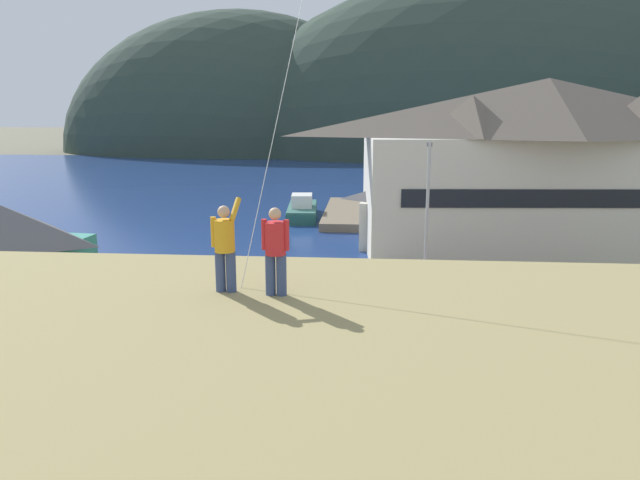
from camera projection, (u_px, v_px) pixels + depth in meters
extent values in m
plane|color=#66604C|center=(324.00, 385.00, 20.50)|extent=(600.00, 600.00, 0.00)
cube|color=slate|center=(332.00, 331.00, 25.35)|extent=(40.00, 20.00, 0.10)
cube|color=navy|center=(358.00, 181.00, 78.89)|extent=(360.00, 84.00, 0.03)
ellipsoid|color=#2D3D33|center=(239.00, 150.00, 140.08)|extent=(81.90, 53.75, 62.81)
ellipsoid|color=#2D3D33|center=(507.00, 153.00, 131.30)|extent=(127.92, 67.50, 77.40)
cube|color=beige|center=(541.00, 195.00, 39.04)|extent=(23.41, 9.77, 7.65)
cube|color=black|center=(566.00, 199.00, 34.94)|extent=(19.40, 1.49, 1.10)
pyramid|color=#60564C|center=(548.00, 108.00, 37.82)|extent=(24.83, 10.68, 3.66)
pyramid|color=#60564C|center=(472.00, 116.00, 36.59)|extent=(4.79, 4.79, 2.56)
pyramid|color=#60564C|center=(639.00, 116.00, 36.50)|extent=(4.79, 4.79, 2.56)
cube|color=#338475|center=(3.00, 283.00, 26.27)|extent=(6.79, 5.67, 3.64)
cube|color=beige|center=(404.00, 224.00, 40.88)|extent=(6.19, 4.42, 3.28)
pyramid|color=#47474C|center=(405.00, 190.00, 40.38)|extent=(6.69, 4.85, 1.41)
cube|color=black|center=(404.00, 237.00, 39.02)|extent=(1.10, 0.14, 2.30)
cube|color=#70604C|center=(343.00, 213.00, 52.73)|extent=(3.20, 14.25, 0.70)
cube|color=#23564C|center=(302.00, 213.00, 52.34)|extent=(3.11, 8.01, 0.90)
cube|color=#33665B|center=(302.00, 207.00, 52.23)|extent=(3.01, 7.77, 0.16)
cube|color=silver|center=(302.00, 201.00, 51.52)|extent=(1.93, 2.48, 1.10)
cube|color=silver|center=(380.00, 209.00, 54.27)|extent=(2.50, 6.11, 0.90)
cube|color=white|center=(380.00, 203.00, 54.16)|extent=(2.43, 5.92, 0.16)
cube|color=silver|center=(381.00, 197.00, 53.59)|extent=(1.51, 1.91, 1.10)
cylinder|color=black|center=(631.00, 360.00, 21.53)|extent=(0.64, 0.22, 0.64)
cube|color=red|center=(521.00, 302.00, 26.76)|extent=(4.31, 2.08, 0.80)
cube|color=#B11A15|center=(526.00, 287.00, 26.59)|extent=(2.21, 1.74, 0.70)
cube|color=black|center=(526.00, 287.00, 26.60)|extent=(2.25, 1.78, 0.32)
cylinder|color=black|center=(485.00, 304.00, 27.76)|extent=(0.65, 0.26, 0.64)
cylinder|color=black|center=(496.00, 318.00, 25.96)|extent=(0.65, 0.26, 0.64)
cylinder|color=black|center=(544.00, 304.00, 27.72)|extent=(0.65, 0.26, 0.64)
cylinder|color=black|center=(559.00, 318.00, 25.93)|extent=(0.65, 0.26, 0.64)
cube|color=black|center=(306.00, 300.00, 27.08)|extent=(4.24, 1.88, 0.80)
cube|color=black|center=(309.00, 284.00, 26.91)|extent=(2.13, 1.64, 0.70)
cube|color=black|center=(309.00, 285.00, 26.91)|extent=(2.17, 1.67, 0.32)
cylinder|color=black|center=(279.00, 302.00, 28.14)|extent=(0.64, 0.23, 0.64)
cylinder|color=black|center=(274.00, 315.00, 26.35)|extent=(0.64, 0.23, 0.64)
cylinder|color=black|center=(337.00, 303.00, 27.97)|extent=(0.64, 0.23, 0.64)
cylinder|color=black|center=(335.00, 316.00, 26.18)|extent=(0.64, 0.23, 0.64)
cube|color=black|center=(633.00, 305.00, 26.44)|extent=(4.34, 2.16, 0.80)
cube|color=black|center=(632.00, 289.00, 26.28)|extent=(2.23, 1.78, 0.70)
cube|color=black|center=(632.00, 289.00, 26.28)|extent=(2.28, 1.81, 0.32)
cylinder|color=black|center=(612.00, 320.00, 25.62)|extent=(0.66, 0.28, 0.64)
cylinder|color=black|center=(592.00, 307.00, 27.41)|extent=(0.66, 0.28, 0.64)
cube|color=slate|center=(207.00, 357.00, 20.81)|extent=(4.23, 1.88, 0.80)
cube|color=#5B5B5F|center=(210.00, 337.00, 20.64)|extent=(2.13, 1.64, 0.70)
cube|color=black|center=(210.00, 338.00, 20.64)|extent=(2.17, 1.67, 0.32)
cylinder|color=black|center=(177.00, 356.00, 21.87)|extent=(0.64, 0.23, 0.64)
cylinder|color=black|center=(161.00, 378.00, 20.08)|extent=(0.64, 0.23, 0.64)
cylinder|color=black|center=(250.00, 358.00, 21.70)|extent=(0.64, 0.23, 0.64)
cylinder|color=black|center=(241.00, 381.00, 19.91)|extent=(0.64, 0.23, 0.64)
cube|color=#236633|center=(415.00, 375.00, 19.41)|extent=(4.22, 1.86, 0.80)
cube|color=#1E562B|center=(420.00, 354.00, 19.24)|extent=(2.12, 1.63, 0.70)
cube|color=black|center=(420.00, 355.00, 19.25)|extent=(2.16, 1.66, 0.32)
cylinder|color=black|center=(373.00, 373.00, 20.49)|extent=(0.64, 0.23, 0.64)
cylinder|color=black|center=(374.00, 398.00, 18.70)|extent=(0.64, 0.23, 0.64)
cylinder|color=black|center=(452.00, 376.00, 20.30)|extent=(0.64, 0.23, 0.64)
cylinder|color=black|center=(461.00, 401.00, 18.52)|extent=(0.64, 0.23, 0.64)
cube|color=#B28923|center=(138.00, 304.00, 26.50)|extent=(4.22, 1.84, 0.80)
cube|color=olive|center=(134.00, 288.00, 26.35)|extent=(2.11, 1.62, 0.70)
cube|color=black|center=(134.00, 289.00, 26.36)|extent=(2.16, 1.65, 0.32)
cylinder|color=black|center=(161.00, 321.00, 25.57)|extent=(0.64, 0.23, 0.64)
cylinder|color=black|center=(175.00, 307.00, 27.36)|extent=(0.64, 0.23, 0.64)
cylinder|color=black|center=(100.00, 319.00, 25.81)|extent=(0.64, 0.23, 0.64)
cylinder|color=black|center=(118.00, 305.00, 27.60)|extent=(0.64, 0.23, 0.64)
cube|color=red|center=(42.00, 356.00, 20.93)|extent=(4.33, 2.12, 0.80)
cube|color=#B11A15|center=(35.00, 336.00, 20.77)|extent=(2.22, 1.76, 0.70)
cube|color=black|center=(35.00, 337.00, 20.78)|extent=(2.26, 1.79, 0.32)
cylinder|color=black|center=(70.00, 378.00, 20.12)|extent=(0.66, 0.27, 0.64)
cylinder|color=black|center=(91.00, 356.00, 21.91)|extent=(0.66, 0.27, 0.64)
cylinder|color=black|center=(17.00, 356.00, 21.92)|extent=(0.66, 0.27, 0.64)
cube|color=slate|center=(407.00, 299.00, 27.21)|extent=(4.33, 2.12, 0.80)
cube|color=#5B5B5F|center=(411.00, 284.00, 27.05)|extent=(2.22, 1.76, 0.70)
cube|color=black|center=(411.00, 284.00, 27.06)|extent=(2.26, 1.79, 0.32)
cylinder|color=black|center=(376.00, 301.00, 28.20)|extent=(0.66, 0.27, 0.64)
cylinder|color=black|center=(379.00, 314.00, 26.41)|extent=(0.66, 0.27, 0.64)
cylinder|color=black|center=(433.00, 301.00, 28.19)|extent=(0.66, 0.27, 0.64)
cylinder|color=black|center=(440.00, 314.00, 26.40)|extent=(0.66, 0.27, 0.64)
cube|color=silver|center=(563.00, 373.00, 19.55)|extent=(4.34, 2.17, 0.80)
cube|color=beige|center=(569.00, 352.00, 19.39)|extent=(2.23, 1.78, 0.70)
cube|color=black|center=(569.00, 353.00, 19.40)|extent=(2.28, 1.82, 0.32)
cylinder|color=black|center=(512.00, 373.00, 20.53)|extent=(0.66, 0.28, 0.64)
cylinder|color=black|center=(531.00, 398.00, 18.73)|extent=(0.66, 0.28, 0.64)
cylinder|color=black|center=(590.00, 372.00, 20.55)|extent=(0.66, 0.28, 0.64)
cylinder|color=black|center=(616.00, 397.00, 18.75)|extent=(0.66, 0.28, 0.64)
cylinder|color=#ADADB2|center=(427.00, 220.00, 29.52)|extent=(0.16, 0.16, 7.69)
cube|color=#4C4C51|center=(429.00, 144.00, 29.05)|extent=(0.24, 0.70, 0.20)
cylinder|color=#384770|center=(220.00, 271.00, 11.81)|extent=(0.20, 0.20, 0.82)
cylinder|color=#384770|center=(231.00, 272.00, 11.78)|extent=(0.20, 0.20, 0.82)
cylinder|color=gold|center=(224.00, 236.00, 11.64)|extent=(0.40, 0.40, 0.64)
sphere|color=tan|center=(224.00, 212.00, 11.54)|extent=(0.24, 0.24, 0.24)
cylinder|color=gold|center=(235.00, 209.00, 11.68)|extent=(0.15, 0.56, 0.43)
cylinder|color=gold|center=(214.00, 232.00, 11.66)|extent=(0.11, 0.11, 0.60)
cylinder|color=#384770|center=(270.00, 275.00, 11.58)|extent=(0.20, 0.20, 0.82)
cylinder|color=#384770|center=(281.00, 275.00, 11.54)|extent=(0.20, 0.20, 0.82)
cylinder|color=red|center=(275.00, 238.00, 11.40)|extent=(0.40, 0.40, 0.64)
sphere|color=tan|center=(275.00, 214.00, 11.30)|extent=(0.24, 0.24, 0.24)
cylinder|color=red|center=(264.00, 234.00, 11.42)|extent=(0.11, 0.11, 0.60)
cylinder|color=red|center=(286.00, 235.00, 11.35)|extent=(0.11, 0.11, 0.60)
cylinder|color=silver|center=(292.00, 51.00, 14.22)|extent=(1.33, 6.64, 9.88)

